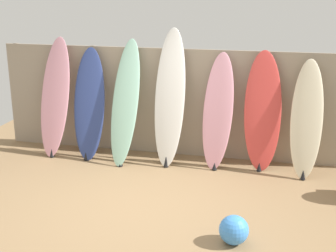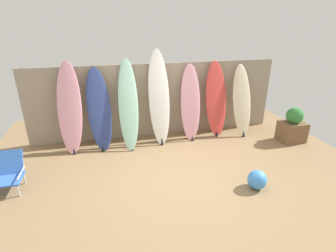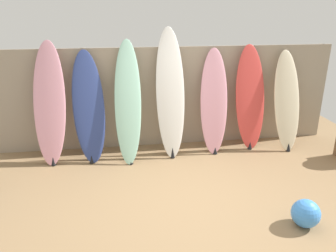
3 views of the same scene
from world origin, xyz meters
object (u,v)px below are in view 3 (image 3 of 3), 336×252
(surfboard_cream_6, at_px, (287,101))
(beach_ball, at_px, (306,213))
(surfboard_navy_1, at_px, (89,108))
(surfboard_red_5, at_px, (250,98))
(surfboard_pink_0, at_px, (50,104))
(surfboard_seafoam_2, at_px, (128,102))
(surfboard_white_3, at_px, (170,94))
(surfboard_pink_4, at_px, (214,102))

(surfboard_cream_6, height_order, beach_ball, surfboard_cream_6)
(surfboard_navy_1, relative_size, beach_ball, 5.37)
(surfboard_red_5, bearing_deg, surfboard_navy_1, -178.20)
(surfboard_navy_1, xyz_separation_m, surfboard_cream_6, (3.46, -0.01, -0.03))
(surfboard_red_5, xyz_separation_m, beach_ball, (-0.19, -2.38, -0.74))
(surfboard_navy_1, bearing_deg, surfboard_red_5, 1.80)
(surfboard_pink_0, bearing_deg, beach_ball, -35.45)
(surfboard_red_5, height_order, beach_ball, surfboard_red_5)
(surfboard_seafoam_2, relative_size, surfboard_white_3, 0.91)
(surfboard_navy_1, height_order, surfboard_red_5, surfboard_red_5)
(surfboard_pink_4, xyz_separation_m, surfboard_red_5, (0.68, 0.06, 0.03))
(surfboard_seafoam_2, xyz_separation_m, surfboard_white_3, (0.72, 0.07, 0.09))
(surfboard_pink_0, distance_m, surfboard_white_3, 1.97)
(surfboard_navy_1, xyz_separation_m, beach_ball, (2.62, -2.29, -0.72))
(surfboard_white_3, bearing_deg, surfboard_pink_0, -179.68)
(surfboard_pink_0, xyz_separation_m, surfboard_pink_4, (2.74, 0.02, -0.08))
(surfboard_red_5, bearing_deg, beach_ball, -94.54)
(surfboard_seafoam_2, distance_m, surfboard_pink_4, 1.49)
(surfboard_white_3, xyz_separation_m, surfboard_cream_6, (2.10, -0.03, -0.20))
(surfboard_pink_4, bearing_deg, surfboard_cream_6, -1.60)
(surfboard_cream_6, bearing_deg, beach_ball, -110.17)
(surfboard_pink_4, distance_m, surfboard_cream_6, 1.33)
(surfboard_pink_0, relative_size, surfboard_cream_6, 1.13)
(surfboard_pink_4, distance_m, beach_ball, 2.48)
(surfboard_white_3, height_order, beach_ball, surfboard_white_3)
(surfboard_pink_0, relative_size, surfboard_navy_1, 1.09)
(surfboard_red_5, bearing_deg, surfboard_pink_0, -178.70)
(surfboard_pink_4, bearing_deg, surfboard_navy_1, -179.21)
(surfboard_white_3, height_order, surfboard_cream_6, surfboard_white_3)
(surfboard_white_3, distance_m, surfboard_red_5, 1.46)
(surfboard_navy_1, xyz_separation_m, surfboard_pink_4, (2.13, 0.03, -0.00))
(surfboard_seafoam_2, xyz_separation_m, surfboard_red_5, (2.17, 0.14, -0.05))
(surfboard_red_5, bearing_deg, surfboard_white_3, -177.36)
(surfboard_pink_0, height_order, surfboard_pink_4, surfboard_pink_0)
(surfboard_pink_0, bearing_deg, surfboard_cream_6, -0.26)
(surfboard_seafoam_2, bearing_deg, beach_ball, -48.54)
(surfboard_pink_0, bearing_deg, surfboard_white_3, 0.32)
(surfboard_navy_1, distance_m, surfboard_red_5, 2.81)
(surfboard_navy_1, distance_m, surfboard_white_3, 1.37)
(surfboard_pink_0, xyz_separation_m, beach_ball, (3.23, -2.30, -0.80))
(surfboard_white_3, bearing_deg, surfboard_red_5, 2.64)
(surfboard_seafoam_2, bearing_deg, surfboard_red_5, 3.67)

